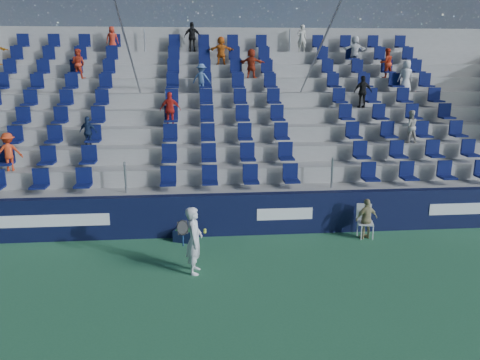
# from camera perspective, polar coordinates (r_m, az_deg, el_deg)

# --- Properties ---
(ground) EXTENTS (70.00, 70.00, 0.00)m
(ground) POSITION_cam_1_polar(r_m,az_deg,el_deg) (10.71, 0.28, -12.64)
(ground) COLOR #31734B
(ground) RESTS_ON ground
(sponsor_wall) EXTENTS (24.00, 0.32, 1.20)m
(sponsor_wall) POSITION_cam_1_polar(r_m,az_deg,el_deg) (13.38, -0.98, -4.21)
(sponsor_wall) COLOR black
(sponsor_wall) RESTS_ON ground
(grandstand) EXTENTS (24.00, 8.17, 6.63)m
(grandstand) POSITION_cam_1_polar(r_m,az_deg,el_deg) (17.97, -2.21, 5.64)
(grandstand) COLOR #9F9F9A
(grandstand) RESTS_ON ground
(tennis_player) EXTENTS (0.69, 0.65, 1.61)m
(tennis_player) POSITION_cam_1_polar(r_m,az_deg,el_deg) (11.01, -5.61, -7.32)
(tennis_player) COLOR silver
(tennis_player) RESTS_ON ground
(line_judge_chair) EXTENTS (0.50, 0.51, 0.94)m
(line_judge_chair) POSITION_cam_1_polar(r_m,az_deg,el_deg) (13.70, 14.95, -4.54)
(line_judge_chair) COLOR white
(line_judge_chair) RESTS_ON ground
(line_judge) EXTENTS (0.72, 0.43, 1.15)m
(line_judge) POSITION_cam_1_polar(r_m,az_deg,el_deg) (13.56, 15.17, -4.58)
(line_judge) COLOR tan
(line_judge) RESTS_ON ground
(ball_bin) EXTENTS (0.70, 0.58, 0.34)m
(ball_bin) POSITION_cam_1_polar(r_m,az_deg,el_deg) (13.12, -6.68, -6.64)
(ball_bin) COLOR #0E1736
(ball_bin) RESTS_ON ground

